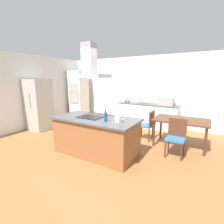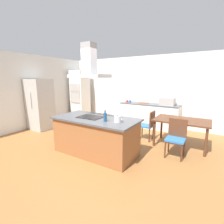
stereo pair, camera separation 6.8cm
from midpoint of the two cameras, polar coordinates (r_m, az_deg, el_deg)
The scene contains 18 objects.
ground at distance 5.46m, azimuth 3.56°, elevation -8.09°, with size 16.00×16.00×0.00m, color #936033.
wall_back at distance 6.77m, azimuth 10.52°, elevation 7.25°, with size 7.20×0.10×2.70m, color white.
wall_left at distance 7.09m, azimuth -24.20°, elevation 6.62°, with size 0.10×8.80×2.70m, color white.
kitchen_island at distance 4.11m, azimuth -6.03°, elevation -8.15°, with size 2.08×1.04×0.90m.
cooktop at distance 4.07m, azimuth -7.96°, elevation -1.72°, with size 0.60×0.44×0.01m, color black.
tea_kettle at distance 3.55m, azimuth 1.67°, elevation -2.45°, with size 0.21×0.16×0.17m.
olive_oil_bottle at distance 3.62m, azimuth -2.79°, elevation -1.68°, with size 0.07×0.07×0.25m.
back_counter at distance 6.44m, azimuth 11.99°, elevation -1.13°, with size 2.21×0.62×0.90m.
countertop_microwave at distance 6.17m, azimuth 18.05°, elevation 3.58°, with size 0.50×0.38×0.28m, color #B2AFAA.
coffee_mug_red at distance 6.62m, azimuth 4.68°, elevation 3.79°, with size 0.08×0.08×0.09m, color red.
coffee_mug_blue at distance 6.59m, azimuth 5.64°, elevation 3.73°, with size 0.08×0.08×0.09m, color #2D56B2.
cutting_board at distance 6.48m, azimuth 10.45°, elevation 3.14°, with size 0.34×0.24×0.02m, color brown.
wall_oven_stack at distance 7.79m, azimuth -11.74°, elevation 5.90°, with size 0.70×0.66×2.20m.
refrigerator at distance 6.52m, azimuth -24.43°, elevation 2.36°, with size 0.80×0.73×1.82m.
dining_table at distance 4.83m, azimuth 22.51°, elevation -3.34°, with size 1.40×0.90×0.75m.
chair_facing_island at distance 4.24m, azimuth 21.01°, elevation -7.47°, with size 0.42×0.42×0.89m.
chair_at_left_end at distance 5.06m, azimuth 12.08°, elevation -3.89°, with size 0.42×0.42×0.89m.
range_hood at distance 3.98m, azimuth -8.46°, elevation 15.31°, with size 0.90×0.55×0.78m.
Camera 1 is at (2.29, -3.11, 1.83)m, focal length 26.28 mm.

